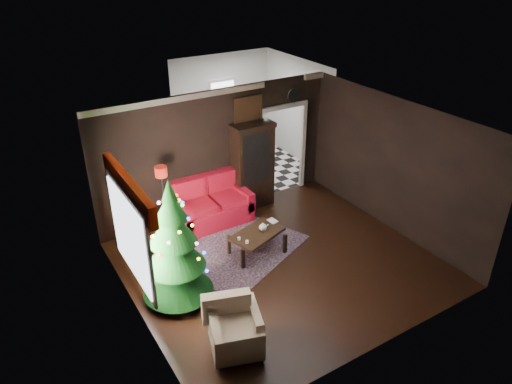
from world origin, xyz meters
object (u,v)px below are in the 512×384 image
curio_cabinet (253,167)px  armchair (236,326)px  teapot (263,227)px  coffee_table (257,243)px  kitchen_table (245,162)px  floor_lamp (164,202)px  loveseat (212,202)px  christmas_tree (174,246)px  wall_clock (294,95)px

curio_cabinet → armchair: (-2.53, -3.69, -0.49)m
curio_cabinet → teapot: 1.96m
coffee_table → kitchen_table: kitchen_table is taller
floor_lamp → armchair: floor_lamp is taller
curio_cabinet → armchair: curio_cabinet is taller
loveseat → kitchen_table: (1.80, 1.65, -0.12)m
christmas_tree → teapot: 2.06m
loveseat → teapot: (0.33, -1.52, 0.06)m
loveseat → curio_cabinet: 1.25m
loveseat → kitchen_table: loveseat is taller
curio_cabinet → christmas_tree: christmas_tree is taller
christmas_tree → wall_clock: (3.98, 2.31, 1.33)m
armchair → coffee_table: 2.52m
coffee_table → floor_lamp: bearing=130.5°
floor_lamp → teapot: 2.07m
loveseat → armchair: size_ratio=2.13×
loveseat → floor_lamp: (-1.07, -0.02, 0.33)m
loveseat → teapot: loveseat is taller
christmas_tree → coffee_table: (1.83, 0.39, -0.80)m
curio_cabinet → wall_clock: 1.88m
teapot → wall_clock: wall_clock is taller
kitchen_table → wall_clock: bearing=-66.3°
curio_cabinet → christmas_tree: 3.50m
loveseat → armchair: (-1.38, -3.47, -0.04)m
wall_clock → teapot: bearing=-136.5°
armchair → wall_clock: bearing=64.6°
floor_lamp → teapot: size_ratio=8.73×
loveseat → teapot: bearing=-77.7°
loveseat → wall_clock: wall_clock is taller
armchair → wall_clock: (3.73, 3.87, 1.92)m
floor_lamp → christmas_tree: christmas_tree is taller
armchair → teapot: bearing=67.3°
curio_cabinet → armchair: bearing=-124.4°
kitchen_table → christmas_tree: bearing=-134.0°
christmas_tree → wall_clock: bearing=30.1°
floor_lamp → christmas_tree: size_ratio=0.67×
coffee_table → wall_clock: 3.58m
loveseat → floor_lamp: floor_lamp is taller
coffee_table → wall_clock: (2.15, 1.91, 2.13)m
floor_lamp → armchair: bearing=-95.0°
floor_lamp → kitchen_table: floor_lamp is taller
coffee_table → kitchen_table: (1.60, 3.16, 0.13)m
teapot → wall_clock: bearing=43.5°
floor_lamp → wall_clock: size_ratio=4.81×
loveseat → floor_lamp: 1.12m
curio_cabinet → kitchen_table: 1.67m
curio_cabinet → christmas_tree: size_ratio=0.83×
coffee_table → curio_cabinet: bearing=61.3°
armchair → kitchen_table: bearing=76.7°
curio_cabinet → kitchen_table: curio_cabinet is taller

